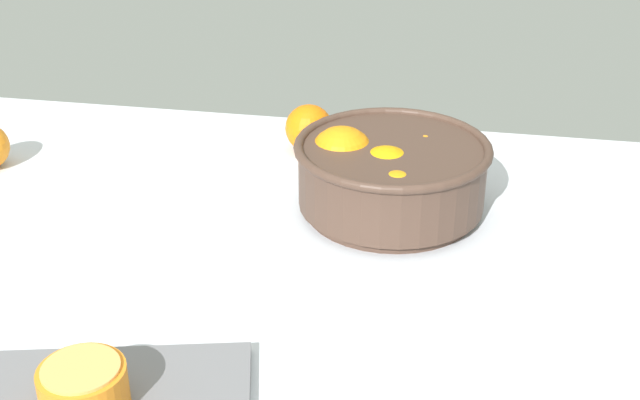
% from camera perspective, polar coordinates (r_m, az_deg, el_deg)
% --- Properties ---
extents(ground_plane, '(1.44, 0.81, 0.03)m').
position_cam_1_polar(ground_plane, '(1.02, 0.79, -4.32)').
color(ground_plane, silver).
extents(fruit_bowl, '(0.25, 0.25, 0.11)m').
position_cam_1_polar(fruit_bowl, '(1.08, 4.66, 1.80)').
color(fruit_bowl, '#473328').
rests_on(fruit_bowl, ground_plane).
extents(orange_half_0, '(0.08, 0.08, 0.04)m').
position_cam_1_polar(orange_half_0, '(0.79, -15.60, -12.02)').
color(orange_half_0, orange).
rests_on(orange_half_0, cutting_board).
extents(loose_orange_1, '(0.07, 0.07, 0.07)m').
position_cam_1_polar(loose_orange_1, '(1.26, -0.75, 4.85)').
color(loose_orange_1, orange).
rests_on(loose_orange_1, ground_plane).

